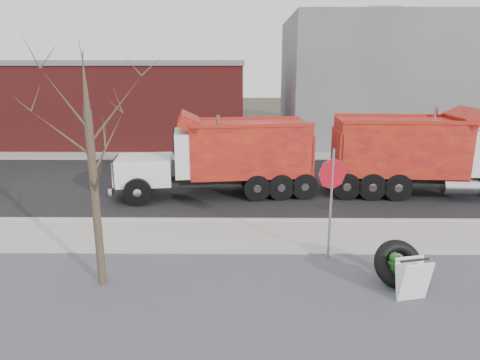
{
  "coord_description": "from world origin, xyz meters",
  "views": [
    {
      "loc": [
        0.06,
        -11.54,
        4.87
      ],
      "look_at": [
        -0.05,
        1.58,
        1.4
      ],
      "focal_mm": 32.0,
      "sensor_mm": 36.0,
      "label": 1
    }
  ],
  "objects_px": {
    "truck_tire": "(398,264)",
    "dump_truck_red_b": "(225,154)",
    "fire_hydrant": "(393,271)",
    "stop_sign": "(332,186)",
    "dump_truck_red_a": "(425,152)",
    "sandwich_board": "(413,280)"
  },
  "relations": [
    {
      "from": "truck_tire",
      "to": "dump_truck_red_b",
      "type": "relative_size",
      "value": 0.17
    },
    {
      "from": "fire_hydrant",
      "to": "stop_sign",
      "type": "height_order",
      "value": "stop_sign"
    },
    {
      "from": "truck_tire",
      "to": "dump_truck_red_a",
      "type": "height_order",
      "value": "dump_truck_red_a"
    },
    {
      "from": "fire_hydrant",
      "to": "stop_sign",
      "type": "bearing_deg",
      "value": 108.52
    },
    {
      "from": "stop_sign",
      "to": "sandwich_board",
      "type": "xyz_separation_m",
      "value": [
        1.4,
        -2.04,
        -1.49
      ]
    },
    {
      "from": "dump_truck_red_a",
      "to": "dump_truck_red_b",
      "type": "xyz_separation_m",
      "value": [
        -7.75,
        -0.19,
        -0.06
      ]
    },
    {
      "from": "fire_hydrant",
      "to": "dump_truck_red_b",
      "type": "bearing_deg",
      "value": 97.87
    },
    {
      "from": "truck_tire",
      "to": "dump_truck_red_b",
      "type": "xyz_separation_m",
      "value": [
        -4.27,
        7.15,
        1.13
      ]
    },
    {
      "from": "fire_hydrant",
      "to": "dump_truck_red_a",
      "type": "distance_m",
      "value": 8.37
    },
    {
      "from": "stop_sign",
      "to": "dump_truck_red_a",
      "type": "distance_m",
      "value": 7.71
    },
    {
      "from": "stop_sign",
      "to": "dump_truck_red_b",
      "type": "bearing_deg",
      "value": 118.44
    },
    {
      "from": "stop_sign",
      "to": "dump_truck_red_b",
      "type": "relative_size",
      "value": 0.38
    },
    {
      "from": "truck_tire",
      "to": "stop_sign",
      "type": "bearing_deg",
      "value": 135.19
    },
    {
      "from": "truck_tire",
      "to": "dump_truck_red_a",
      "type": "relative_size",
      "value": 0.15
    },
    {
      "from": "stop_sign",
      "to": "sandwich_board",
      "type": "bearing_deg",
      "value": -53.88
    },
    {
      "from": "fire_hydrant",
      "to": "truck_tire",
      "type": "bearing_deg",
      "value": 12.62
    },
    {
      "from": "fire_hydrant",
      "to": "dump_truck_red_a",
      "type": "height_order",
      "value": "dump_truck_red_a"
    },
    {
      "from": "dump_truck_red_a",
      "to": "dump_truck_red_b",
      "type": "distance_m",
      "value": 7.75
    },
    {
      "from": "fire_hydrant",
      "to": "truck_tire",
      "type": "height_order",
      "value": "truck_tire"
    },
    {
      "from": "sandwich_board",
      "to": "dump_truck_red_b",
      "type": "xyz_separation_m",
      "value": [
        -4.33,
        7.86,
        1.14
      ]
    },
    {
      "from": "fire_hydrant",
      "to": "dump_truck_red_a",
      "type": "xyz_separation_m",
      "value": [
        3.61,
        7.43,
        1.32
      ]
    },
    {
      "from": "stop_sign",
      "to": "sandwich_board",
      "type": "height_order",
      "value": "stop_sign"
    }
  ]
}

